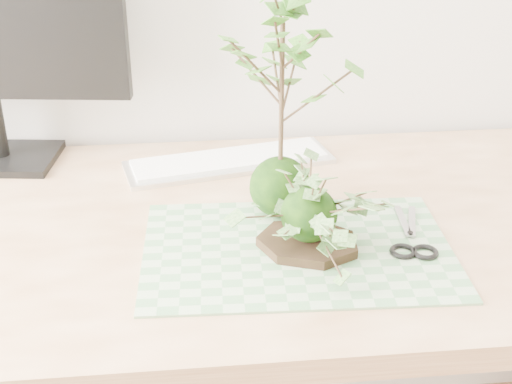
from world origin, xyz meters
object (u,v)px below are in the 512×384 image
Objects in this scene: ivy_kokedama at (310,190)px; keyboard at (229,161)px; maple_kokedama at (283,40)px; desk at (259,266)px.

ivy_kokedama is 0.61× the size of keyboard.
maple_kokedama reaches higher than ivy_kokedama.
ivy_kokedama is at bearing -85.27° from keyboard.
keyboard is at bearing 98.45° from desk.
ivy_kokedama is 0.35m from keyboard.
maple_kokedama is 1.02× the size of keyboard.
maple_kokedama reaches higher than keyboard.
ivy_kokedama reaches higher than desk.
maple_kokedama is (-0.03, 0.12, 0.19)m from ivy_kokedama.
desk is 0.39m from maple_kokedama.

